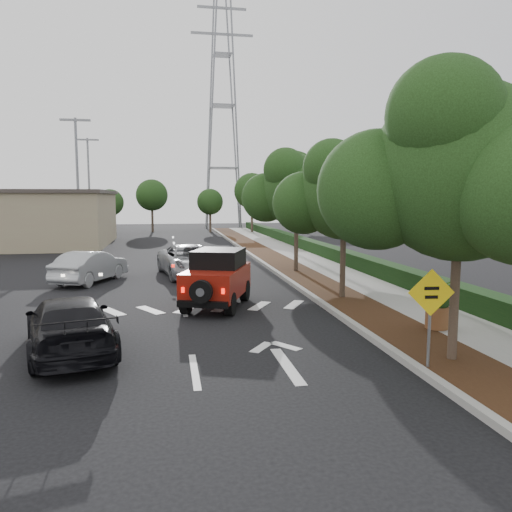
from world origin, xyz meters
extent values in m
plane|color=black|center=(0.00, 0.00, 0.00)|extent=(120.00, 120.00, 0.00)
cube|color=#9E9B93|center=(4.60, 12.00, 0.07)|extent=(0.20, 70.00, 0.15)
cube|color=black|center=(5.60, 12.00, 0.06)|extent=(1.80, 70.00, 0.12)
cube|color=gray|center=(7.50, 12.00, 0.06)|extent=(2.00, 70.00, 0.12)
cube|color=black|center=(8.90, 12.00, 0.40)|extent=(0.80, 70.00, 0.80)
cylinder|color=black|center=(0.82, 7.45, 0.36)|extent=(0.49, 0.77, 0.73)
cylinder|color=black|center=(2.15, 6.97, 0.36)|extent=(0.49, 0.77, 0.73)
cylinder|color=black|center=(0.03, 5.30, 0.36)|extent=(0.49, 0.77, 0.73)
cylinder|color=black|center=(1.36, 4.81, 0.36)|extent=(0.49, 0.77, 0.73)
cube|color=maroon|center=(1.09, 6.13, 0.86)|extent=(2.70, 3.73, 0.91)
cube|color=black|center=(1.18, 6.39, 1.61)|extent=(2.05, 2.26, 0.58)
cube|color=maroon|center=(1.53, 7.34, 0.79)|extent=(1.68, 1.38, 0.75)
cube|color=black|center=(0.48, 4.48, 0.46)|extent=(1.52, 0.69, 0.20)
cylinder|color=black|center=(0.44, 4.37, 0.86)|extent=(0.72, 0.43, 0.69)
cube|color=#FF190C|center=(-0.08, 4.75, 0.86)|extent=(0.10, 0.07, 0.16)
cube|color=#FF190C|center=(1.09, 4.32, 0.86)|extent=(0.10, 0.07, 0.16)
imported|color=#95979C|center=(0.50, 12.93, 0.72)|extent=(3.23, 5.50, 1.44)
imported|color=black|center=(-2.81, 1.81, 0.67)|extent=(2.93, 4.92, 1.34)
imported|color=#A1A5A9|center=(-3.80, 11.96, 0.68)|extent=(2.94, 4.34, 1.35)
imported|color=#ACB0B4|center=(-10.10, 26.99, 0.76)|extent=(4.53, 1.93, 1.53)
cylinder|color=slate|center=(4.80, -0.91, 1.06)|extent=(0.07, 0.07, 1.91)
cube|color=yellow|center=(4.80, -0.94, 1.70)|extent=(0.97, 0.13, 0.98)
cube|color=black|center=(4.79, -0.96, 1.79)|extent=(0.31, 0.04, 0.07)
cube|color=black|center=(4.79, -0.96, 1.61)|extent=(0.27, 0.04, 0.07)
cylinder|color=brown|center=(6.60, 1.88, 0.43)|extent=(0.67, 0.67, 0.60)
sphere|color=black|center=(6.60, 1.88, 1.00)|extent=(0.75, 0.75, 0.75)
imported|color=black|center=(6.60, 1.88, 1.09)|extent=(0.70, 0.63, 0.71)
camera|label=1|loc=(-0.51, -10.20, 3.64)|focal=35.00mm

